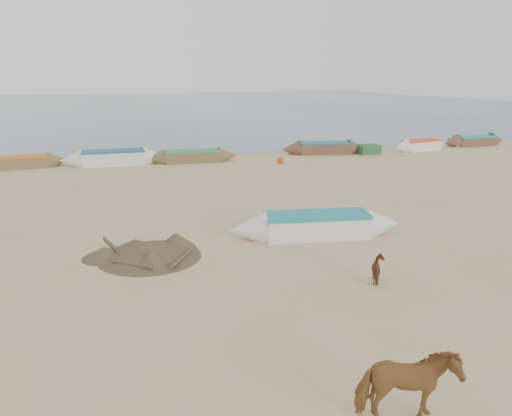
{
  "coord_description": "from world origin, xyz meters",
  "views": [
    {
      "loc": [
        -5.38,
        -12.11,
        5.58
      ],
      "look_at": [
        0.0,
        4.0,
        1.0
      ],
      "focal_mm": 35.0,
      "sensor_mm": 36.0,
      "label": 1
    }
  ],
  "objects_px": {
    "calf_front": "(275,219)",
    "near_canoe": "(316,225)",
    "cow_adult": "(407,387)",
    "calf_right": "(380,270)"
  },
  "relations": [
    {
      "from": "calf_front",
      "to": "near_canoe",
      "type": "xyz_separation_m",
      "value": [
        1.12,
        -1.16,
        -0.0
      ]
    },
    {
      "from": "cow_adult",
      "to": "calf_front",
      "type": "height_order",
      "value": "cow_adult"
    },
    {
      "from": "calf_front",
      "to": "near_canoe",
      "type": "relative_size",
      "value": 0.14
    },
    {
      "from": "calf_front",
      "to": "calf_right",
      "type": "distance_m",
      "value": 5.42
    },
    {
      "from": "cow_adult",
      "to": "calf_right",
      "type": "distance_m",
      "value": 5.88
    },
    {
      "from": "near_canoe",
      "to": "calf_front",
      "type": "bearing_deg",
      "value": 144.02
    },
    {
      "from": "calf_front",
      "to": "cow_adult",
      "type": "bearing_deg",
      "value": -7.7
    },
    {
      "from": "calf_front",
      "to": "calf_right",
      "type": "height_order",
      "value": "calf_front"
    },
    {
      "from": "cow_adult",
      "to": "near_canoe",
      "type": "distance_m",
      "value": 9.73
    },
    {
      "from": "cow_adult",
      "to": "calf_front",
      "type": "xyz_separation_m",
      "value": [
        1.66,
        10.49,
        -0.25
      ]
    }
  ]
}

